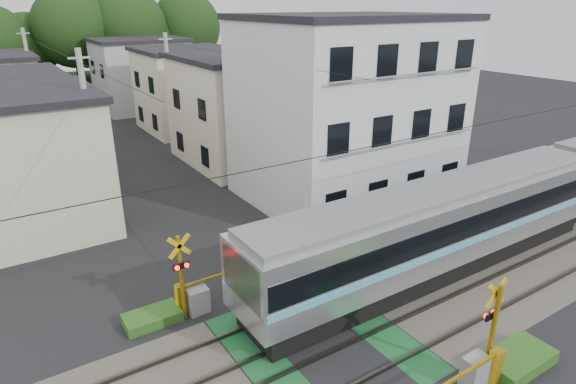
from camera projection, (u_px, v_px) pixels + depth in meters
ground at (322, 344)px, 14.76m from camera, size 120.00×120.00×0.00m
track_bed at (322, 343)px, 14.75m from camera, size 120.00×120.00×0.14m
commuter_train at (564, 183)px, 22.63m from camera, size 34.25×2.67×3.51m
crossing_signal_near at (480, 363)px, 12.96m from camera, size 4.74×0.65×3.09m
crossing_signal_far at (195, 294)px, 16.05m from camera, size 4.74×0.65×3.09m
apartment_block at (346, 109)px, 24.77m from camera, size 10.20×8.36×9.30m
houses_row at (106, 102)px, 33.94m from camera, size 22.07×31.35×6.80m
tree_hill at (50, 43)px, 49.98m from camera, size 40.00×13.83×11.87m
catenary at (464, 193)px, 16.47m from camera, size 60.00×5.04×7.00m
utility_poles at (95, 98)px, 30.70m from camera, size 7.90×42.00×8.00m
pedestrian at (80, 112)px, 42.18m from camera, size 0.73×0.58×1.75m
weed_patches at (367, 322)px, 15.51m from camera, size 10.25×8.80×0.40m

